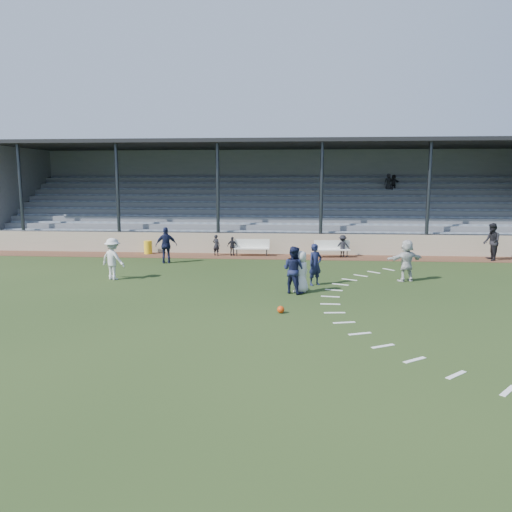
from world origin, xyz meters
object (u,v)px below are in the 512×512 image
(player_white_lead, at_px, (301,272))
(player_navy_lead, at_px, (315,265))
(trash_bin, at_px, (148,247))
(official, at_px, (492,242))
(bench_left, at_px, (252,246))
(bench_right, at_px, (332,247))
(football, at_px, (281,310))

(player_white_lead, distance_m, player_navy_lead, 1.55)
(trash_bin, relative_size, official, 0.38)
(bench_left, xyz_separation_m, bench_right, (4.51, -0.19, 0.00))
(trash_bin, relative_size, player_white_lead, 0.46)
(bench_right, xyz_separation_m, football, (-2.46, -11.80, -0.46))
(football, distance_m, player_navy_lead, 4.71)
(bench_left, distance_m, official, 13.01)
(football, distance_m, player_white_lead, 3.19)
(trash_bin, bearing_deg, football, -56.22)
(player_navy_lead, bearing_deg, bench_left, 77.60)
(bench_right, distance_m, football, 12.06)
(bench_right, relative_size, player_white_lead, 1.23)
(bench_right, bearing_deg, trash_bin, 171.11)
(bench_left, bearing_deg, trash_bin, 174.90)
(player_white_lead, bearing_deg, bench_right, -145.97)
(bench_left, bearing_deg, player_navy_lead, -68.96)
(bench_right, bearing_deg, bench_left, 171.04)
(football, relative_size, player_white_lead, 0.15)
(bench_left, bearing_deg, official, -5.04)
(official, bearing_deg, player_white_lead, -49.29)
(player_white_lead, bearing_deg, trash_bin, -90.51)
(bench_right, distance_m, player_navy_lead, 7.43)
(player_navy_lead, bearing_deg, official, -0.28)
(player_white_lead, bearing_deg, player_navy_lead, -157.43)
(bench_right, relative_size, player_navy_lead, 1.17)
(trash_bin, bearing_deg, player_navy_lead, -39.39)
(official, bearing_deg, bench_right, -90.84)
(trash_bin, height_order, player_white_lead, player_white_lead)
(bench_left, height_order, official, official)
(player_navy_lead, xyz_separation_m, official, (9.66, 7.02, 0.16))
(player_white_lead, bearing_deg, football, 33.26)
(trash_bin, height_order, player_navy_lead, player_navy_lead)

